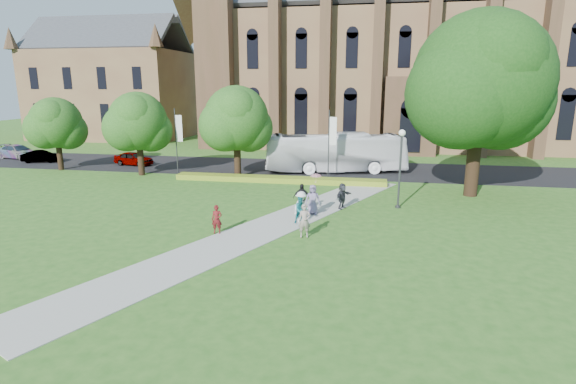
% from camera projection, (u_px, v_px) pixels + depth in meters
% --- Properties ---
extents(ground, '(160.00, 160.00, 0.00)m').
position_uv_depth(ground, '(267.00, 232.00, 25.20)').
color(ground, '#2C5F1C').
rests_on(ground, ground).
extents(road, '(160.00, 10.00, 0.02)m').
position_uv_depth(road, '(312.00, 168.00, 44.35)').
color(road, black).
rests_on(road, ground).
extents(footpath, '(15.58, 28.54, 0.04)m').
position_uv_depth(footpath, '(271.00, 226.00, 26.15)').
color(footpath, '#B2B2A8').
rests_on(footpath, ground).
extents(flower_hedge, '(18.00, 1.40, 0.45)m').
position_uv_depth(flower_hedge, '(279.00, 179.00, 38.13)').
color(flower_hedge, gold).
rests_on(flower_hedge, ground).
extents(cathedral, '(52.60, 18.25, 28.00)m').
position_uv_depth(cathedral, '(409.00, 46.00, 58.50)').
color(cathedral, olive).
rests_on(cathedral, ground).
extents(building_west, '(22.00, 14.00, 18.30)m').
position_uv_depth(building_west, '(112.00, 77.00, 69.17)').
color(building_west, olive).
rests_on(building_west, ground).
extents(streetlamp, '(0.44, 0.44, 5.24)m').
position_uv_depth(streetlamp, '(401.00, 159.00, 29.36)').
color(streetlamp, '#38383D').
rests_on(streetlamp, ground).
extents(large_tree, '(9.60, 9.60, 13.20)m').
position_uv_depth(large_tree, '(481.00, 80.00, 31.55)').
color(large_tree, '#332114').
rests_on(large_tree, ground).
extents(street_tree_0, '(5.20, 5.20, 7.50)m').
position_uv_depth(street_tree_0, '(138.00, 121.00, 40.08)').
color(street_tree_0, '#332114').
rests_on(street_tree_0, ground).
extents(street_tree_1, '(5.60, 5.60, 8.05)m').
position_uv_depth(street_tree_1, '(236.00, 118.00, 38.91)').
color(street_tree_1, '#332114').
rests_on(street_tree_1, ground).
extents(street_tree_2, '(4.80, 4.80, 6.95)m').
position_uv_depth(street_tree_2, '(56.00, 123.00, 42.67)').
color(street_tree_2, '#332114').
rests_on(street_tree_2, ground).
extents(banner_pole_0, '(0.70, 0.10, 6.00)m').
position_uv_depth(banner_pole_0, '(330.00, 141.00, 38.60)').
color(banner_pole_0, '#38383D').
rests_on(banner_pole_0, ground).
extents(banner_pole_1, '(0.70, 0.10, 6.00)m').
position_uv_depth(banner_pole_1, '(177.00, 137.00, 41.03)').
color(banner_pole_1, '#38383D').
rests_on(banner_pole_1, ground).
extents(tour_coach, '(13.56, 5.90, 3.68)m').
position_uv_depth(tour_coach, '(335.00, 153.00, 42.21)').
color(tour_coach, silver).
rests_on(tour_coach, road).
extents(car_0, '(4.34, 2.42, 1.39)m').
position_uv_depth(car_0, '(134.00, 158.00, 45.99)').
color(car_0, gray).
rests_on(car_0, road).
extents(car_1, '(4.06, 2.32, 1.27)m').
position_uv_depth(car_1, '(41.00, 156.00, 47.75)').
color(car_1, gray).
rests_on(car_1, road).
extents(car_2, '(5.53, 3.21, 1.51)m').
position_uv_depth(car_2, '(18.00, 152.00, 50.30)').
color(car_2, gray).
rests_on(car_2, road).
extents(pedestrian_0, '(0.62, 0.44, 1.59)m').
position_uv_depth(pedestrian_0, '(217.00, 219.00, 24.66)').
color(pedestrian_0, '#5C1516').
rests_on(pedestrian_0, footpath).
extents(pedestrian_1, '(0.99, 0.90, 1.65)m').
position_uv_depth(pedestrian_1, '(301.00, 210.00, 26.47)').
color(pedestrian_1, '#176D76').
rests_on(pedestrian_1, footpath).
extents(pedestrian_2, '(1.23, 1.40, 1.88)m').
position_uv_depth(pedestrian_2, '(301.00, 207.00, 26.62)').
color(pedestrian_2, silver).
rests_on(pedestrian_2, footpath).
extents(pedestrian_3, '(1.15, 0.64, 1.85)m').
position_uv_depth(pedestrian_3, '(301.00, 198.00, 28.84)').
color(pedestrian_3, black).
rests_on(pedestrian_3, footpath).
extents(pedestrian_4, '(1.04, 0.80, 1.90)m').
position_uv_depth(pedestrian_4, '(313.00, 199.00, 28.33)').
color(pedestrian_4, slate).
rests_on(pedestrian_4, footpath).
extents(pedestrian_5, '(1.21, 1.63, 1.71)m').
position_uv_depth(pedestrian_5, '(342.00, 196.00, 29.64)').
color(pedestrian_5, '#2A2C33').
rests_on(pedestrian_5, footpath).
extents(pedestrian_6, '(0.74, 0.55, 1.82)m').
position_uv_depth(pedestrian_6, '(305.00, 221.00, 24.01)').
color(pedestrian_6, gray).
rests_on(pedestrian_6, footpath).
extents(parasol, '(0.74, 0.74, 0.61)m').
position_uv_depth(parasol, '(316.00, 180.00, 28.10)').
color(parasol, '#C18891').
rests_on(parasol, pedestrian_4).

